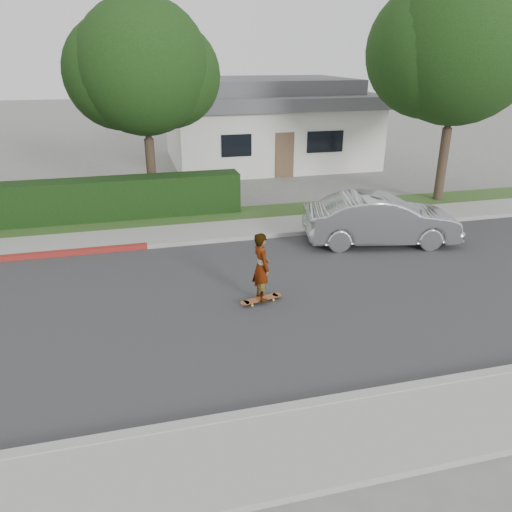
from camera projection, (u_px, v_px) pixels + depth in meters
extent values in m
plane|color=slate|center=(112.00, 316.00, 11.25)|extent=(120.00, 120.00, 0.00)
cube|color=#2D2D30|center=(112.00, 316.00, 11.25)|extent=(60.00, 8.00, 0.01)
cube|color=#9E9E99|center=(107.00, 441.00, 7.54)|extent=(60.00, 0.20, 0.15)
cube|color=gray|center=(106.00, 488.00, 6.74)|extent=(60.00, 1.60, 0.12)
cube|color=#9E9E99|center=(113.00, 249.00, 14.90)|extent=(60.00, 0.20, 0.15)
cube|color=gray|center=(114.00, 239.00, 15.71)|extent=(60.00, 1.60, 0.12)
cube|color=#2D4C1E|center=(114.00, 224.00, 17.15)|extent=(60.00, 1.60, 0.10)
cube|color=black|center=(20.00, 206.00, 16.74)|extent=(15.00, 1.00, 1.50)
cylinder|color=#33261C|center=(151.00, 172.00, 19.19)|extent=(0.36, 0.36, 2.52)
cylinder|color=#33261C|center=(147.00, 121.00, 18.47)|extent=(0.24, 0.24, 2.10)
sphere|color=black|center=(143.00, 67.00, 17.76)|extent=(4.80, 4.80, 4.80)
sphere|color=black|center=(120.00, 73.00, 18.01)|extent=(4.08, 4.08, 4.08)
sphere|color=black|center=(168.00, 75.00, 18.35)|extent=(3.84, 3.84, 3.84)
cylinder|color=#33261C|center=(442.00, 166.00, 19.39)|extent=(0.36, 0.36, 2.88)
cylinder|color=#33261C|center=(450.00, 108.00, 18.57)|extent=(0.24, 0.24, 2.40)
sphere|color=black|center=(459.00, 45.00, 17.75)|extent=(5.60, 5.60, 5.60)
sphere|color=black|center=(432.00, 51.00, 18.00)|extent=(4.76, 4.76, 4.76)
sphere|color=black|center=(474.00, 54.00, 18.34)|extent=(4.48, 4.48, 4.48)
cube|color=beige|center=(266.00, 133.00, 26.86)|extent=(10.00, 8.00, 3.00)
cube|color=#4C4C51|center=(266.00, 98.00, 26.18)|extent=(10.60, 8.60, 0.60)
cube|color=#4C4C51|center=(266.00, 86.00, 25.95)|extent=(8.40, 6.40, 0.80)
cube|color=black|center=(236.00, 146.00, 22.64)|extent=(1.40, 0.06, 1.00)
cube|color=black|center=(325.00, 142.00, 23.63)|extent=(1.80, 0.06, 1.00)
cube|color=brown|center=(285.00, 155.00, 23.38)|extent=(0.90, 0.06, 2.10)
cylinder|color=gold|center=(252.00, 305.00, 11.66)|extent=(0.06, 0.05, 0.06)
cylinder|color=gold|center=(249.00, 302.00, 11.79)|extent=(0.06, 0.05, 0.06)
cylinder|color=gold|center=(273.00, 300.00, 11.92)|extent=(0.06, 0.05, 0.06)
cylinder|color=gold|center=(270.00, 297.00, 12.05)|extent=(0.06, 0.05, 0.06)
cube|color=silver|center=(250.00, 302.00, 11.71)|extent=(0.09, 0.18, 0.02)
cube|color=silver|center=(272.00, 297.00, 11.97)|extent=(0.09, 0.18, 0.02)
cube|color=brown|center=(261.00, 299.00, 11.83)|extent=(0.89, 0.42, 0.02)
cylinder|color=brown|center=(245.00, 303.00, 11.64)|extent=(0.26, 0.26, 0.02)
cylinder|color=brown|center=(277.00, 295.00, 12.02)|extent=(0.26, 0.26, 0.02)
imported|color=white|center=(261.00, 267.00, 11.52)|extent=(0.47, 0.64, 1.64)
imported|color=#A3A7AA|center=(381.00, 220.00, 15.29)|extent=(4.89, 2.52, 1.54)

